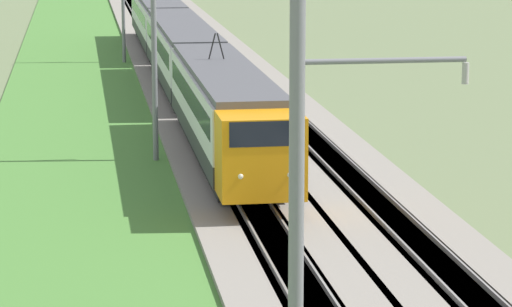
# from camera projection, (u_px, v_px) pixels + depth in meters

# --- Properties ---
(ballast_main) EXTENTS (240.00, 4.40, 0.30)m
(ballast_main) POSITION_uv_depth(u_px,v_px,m) (196.00, 113.00, 59.45)
(ballast_main) COLOR gray
(ballast_main) RESTS_ON ground
(ballast_adjacent) EXTENTS (240.00, 4.40, 0.30)m
(ballast_adjacent) POSITION_uv_depth(u_px,v_px,m) (280.00, 111.00, 60.05)
(ballast_adjacent) COLOR gray
(ballast_adjacent) RESTS_ON ground
(track_main) EXTENTS (240.00, 1.57, 0.45)m
(track_main) POSITION_uv_depth(u_px,v_px,m) (196.00, 113.00, 59.45)
(track_main) COLOR #4C4238
(track_main) RESTS_ON ground
(track_adjacent) EXTENTS (240.00, 1.57, 0.45)m
(track_adjacent) POSITION_uv_depth(u_px,v_px,m) (280.00, 111.00, 60.05)
(track_adjacent) COLOR #4C4238
(track_adjacent) RESTS_ON ground
(grass_verge) EXTENTS (240.00, 8.84, 0.12)m
(grass_verge) POSITION_uv_depth(u_px,v_px,m) (87.00, 118.00, 58.71)
(grass_verge) COLOR #4C8438
(grass_verge) RESTS_ON ground
(passenger_train) EXTENTS (58.81, 2.84, 4.99)m
(passenger_train) POSITION_uv_depth(u_px,v_px,m) (182.00, 51.00, 66.30)
(passenger_train) COLOR orange
(passenger_train) RESTS_ON ground
(catenary_mast_near) EXTENTS (0.22, 2.56, 8.92)m
(catenary_mast_near) POSITION_uv_depth(u_px,v_px,m) (300.00, 300.00, 17.30)
(catenary_mast_near) COLOR slate
(catenary_mast_near) RESTS_ON ground
(catenary_mast_mid) EXTENTS (0.22, 2.56, 8.37)m
(catenary_mast_mid) POSITION_uv_depth(u_px,v_px,m) (156.00, 56.00, 47.78)
(catenary_mast_mid) COLOR slate
(catenary_mast_mid) RESTS_ON ground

